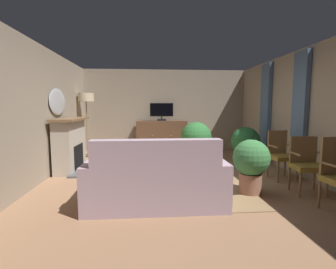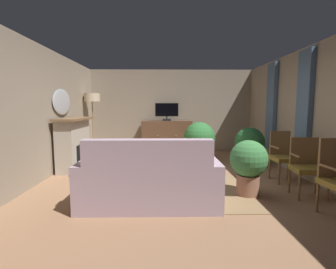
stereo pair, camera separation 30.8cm
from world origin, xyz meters
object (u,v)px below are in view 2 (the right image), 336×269
tv_remote (154,161)px  cat (129,166)px  tv_cabinet (167,137)px  coffee_table (156,162)px  television (167,111)px  side_chair_far_end (283,155)px  folded_newspaper (156,161)px  fireplace (75,145)px  potted_plant_tall_palm_by_window (249,144)px  sofa_floral (149,183)px  side_chair_beside_plant (307,164)px  wall_mirror_oval (62,102)px  floor_lamp (92,104)px  potted_plant_small_fern_corner (249,163)px  potted_plant_on_hearth_side (199,139)px

tv_remote → cat: tv_remote is taller
tv_cabinet → coffee_table: size_ratio=1.38×
television → side_chair_far_end: (2.22, -3.05, -0.78)m
folded_newspaper → side_chair_far_end: side_chair_far_end is taller
fireplace → tv_cabinet: size_ratio=0.91×
side_chair_far_end → potted_plant_tall_palm_by_window: (-0.21, 1.29, 0.02)m
sofa_floral → side_chair_far_end: size_ratio=2.09×
fireplace → side_chair_beside_plant: bearing=-22.9°
wall_mirror_oval → television: wall_mirror_oval is taller
television → wall_mirror_oval: bearing=-140.1°
fireplace → cat: 1.36m
sofa_floral → cat: sofa_floral is taller
side_chair_far_end → floor_lamp: size_ratio=0.53×
cat → side_chair_far_end: bearing=-16.1°
tv_remote → potted_plant_small_fern_corner: size_ratio=0.19×
tv_remote → side_chair_beside_plant: 2.60m
tv_cabinet → side_chair_beside_plant: 4.51m
television → potted_plant_on_hearth_side: television is taller
fireplace → potted_plant_on_hearth_side: 3.07m
wall_mirror_oval → tv_remote: size_ratio=5.78×
wall_mirror_oval → television: (2.41, 2.02, -0.25)m
sofa_floral → potted_plant_small_fern_corner: bearing=14.3°
tv_cabinet → television: 0.82m
television → potted_plant_on_hearth_side: size_ratio=0.69×
fireplace → coffee_table: (1.93, -1.05, -0.19)m
tv_cabinet → coffee_table: 3.14m
television → sofa_floral: bearing=-94.1°
side_chair_beside_plant → cat: bearing=151.2°
cat → coffee_table: bearing=-54.1°
tv_cabinet → wall_mirror_oval: bearing=-139.3°
potted_plant_small_fern_corner → potted_plant_on_hearth_side: potted_plant_on_hearth_side is taller
fireplace → floor_lamp: (-0.02, 1.60, 0.97)m
television → potted_plant_small_fern_corner: television is taller
floor_lamp → tv_remote: bearing=-55.5°
potted_plant_on_hearth_side → side_chair_beside_plant: bearing=-60.9°
sofa_floral → potted_plant_tall_palm_by_window: sofa_floral is taller
potted_plant_tall_palm_by_window → potted_plant_on_hearth_side: potted_plant_on_hearth_side is taller
side_chair_beside_plant → potted_plant_small_fern_corner: bearing=178.6°
side_chair_beside_plant → potted_plant_on_hearth_side: (-1.39, 2.51, 0.09)m
folded_newspaper → side_chair_beside_plant: (2.47, -0.73, 0.09)m
folded_newspaper → potted_plant_on_hearth_side: potted_plant_on_hearth_side is taller
side_chair_beside_plant → potted_plant_tall_palm_by_window: bearing=95.8°
television → side_chair_beside_plant: television is taller
tv_cabinet → fireplace: bearing=-136.2°
wall_mirror_oval → floor_lamp: (0.23, 1.60, -0.02)m
potted_plant_on_hearth_side → coffee_table: bearing=-122.0°
folded_newspaper → wall_mirror_oval: bearing=173.7°
television → potted_plant_on_hearth_side: 1.74m
side_chair_far_end → wall_mirror_oval: bearing=167.4°
folded_newspaper → sofa_floral: size_ratio=0.15×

